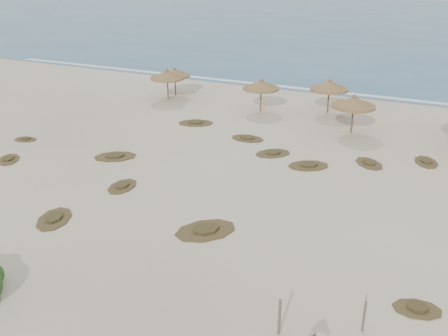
% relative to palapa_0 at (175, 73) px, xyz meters
% --- Properties ---
extents(ground, '(160.00, 160.00, 0.00)m').
position_rel_palapa_0_xyz_m(ground, '(12.07, -19.49, -1.87)').
color(ground, beige).
rests_on(ground, ground).
extents(ocean, '(200.00, 100.00, 0.01)m').
position_rel_palapa_0_xyz_m(ocean, '(12.07, 55.51, -1.87)').
color(ocean, '#29597D').
rests_on(ocean, ground).
extents(foam_line, '(70.00, 0.60, 0.01)m').
position_rel_palapa_0_xyz_m(foam_line, '(12.07, 6.51, -1.87)').
color(foam_line, silver).
rests_on(foam_line, ground).
extents(palapa_0, '(3.38, 3.38, 2.41)m').
position_rel_palapa_0_xyz_m(palapa_0, '(0.00, 0.00, 0.00)').
color(palapa_0, brown).
rests_on(palapa_0, ground).
extents(palapa_1, '(3.19, 3.19, 2.58)m').
position_rel_palapa_0_xyz_m(palapa_1, '(0.10, -1.39, 0.13)').
color(palapa_1, brown).
rests_on(palapa_1, ground).
extents(palapa_2, '(3.12, 3.12, 2.55)m').
position_rel_palapa_0_xyz_m(palapa_2, '(8.11, -1.28, 0.11)').
color(palapa_2, brown).
rests_on(palapa_2, ground).
extents(palapa_3, '(3.31, 3.31, 2.67)m').
position_rel_palapa_0_xyz_m(palapa_3, '(15.34, -3.43, 0.20)').
color(palapa_3, brown).
rests_on(palapa_3, ground).
extents(palapa_4, '(3.46, 3.46, 2.65)m').
position_rel_palapa_0_xyz_m(palapa_4, '(12.82, 0.33, 0.18)').
color(palapa_4, brown).
rests_on(palapa_4, ground).
extents(fence_post_near, '(0.11, 0.11, 1.30)m').
position_rel_palapa_0_xyz_m(fence_post_near, '(17.18, -23.56, -1.22)').
color(fence_post_near, '#6E6152').
rests_on(fence_post_near, ground).
extents(fence_post_far, '(0.09, 0.09, 1.14)m').
position_rel_palapa_0_xyz_m(fence_post_far, '(19.55, -22.34, -1.30)').
color(fence_post_far, '#6E6152').
rests_on(fence_post_far, ground).
extents(scrub_0, '(2.04, 2.18, 0.16)m').
position_rel_palapa_0_xyz_m(scrub_0, '(-1.64, -16.50, -1.82)').
color(scrub_0, brown).
rests_on(scrub_0, ground).
extents(scrub_1, '(2.92, 2.69, 0.16)m').
position_rel_palapa_0_xyz_m(scrub_1, '(3.67, -13.55, -1.82)').
color(scrub_1, brown).
rests_on(scrub_1, ground).
extents(scrub_2, '(1.36, 2.00, 0.16)m').
position_rel_palapa_0_xyz_m(scrub_2, '(6.44, -16.75, -1.82)').
color(scrub_2, brown).
rests_on(scrub_2, ground).
extents(scrub_3, '(2.77, 2.52, 0.16)m').
position_rel_palapa_0_xyz_m(scrub_3, '(14.34, -10.15, -1.82)').
color(scrub_3, brown).
rests_on(scrub_3, ground).
extents(scrub_6, '(2.88, 2.43, 0.16)m').
position_rel_palapa_0_xyz_m(scrub_6, '(5.05, -6.01, -1.82)').
color(scrub_6, brown).
rests_on(scrub_6, ground).
extents(scrub_7, '(2.28, 2.34, 0.16)m').
position_rel_palapa_0_xyz_m(scrub_7, '(17.38, -8.42, -1.82)').
color(scrub_7, brown).
rests_on(scrub_7, ground).
extents(scrub_8, '(1.64, 1.25, 0.16)m').
position_rel_palapa_0_xyz_m(scrub_8, '(-3.30, -13.53, -1.82)').
color(scrub_8, brown).
rests_on(scrub_8, ground).
extents(scrub_9, '(3.15, 3.21, 0.16)m').
position_rel_palapa_0_xyz_m(scrub_9, '(12.28, -18.90, -1.82)').
color(scrub_9, brown).
rests_on(scrub_9, ground).
extents(scrub_10, '(1.78, 2.22, 0.16)m').
position_rel_palapa_0_xyz_m(scrub_10, '(20.31, -6.84, -1.82)').
color(scrub_10, brown).
rests_on(scrub_10, ground).
extents(scrub_11, '(2.14, 2.58, 0.16)m').
position_rel_palapa_0_xyz_m(scrub_11, '(5.66, -20.84, -1.82)').
color(scrub_11, brown).
rests_on(scrub_11, ground).
extents(scrub_12, '(1.83, 1.40, 0.16)m').
position_rel_palapa_0_xyz_m(scrub_12, '(21.04, -20.55, -1.82)').
color(scrub_12, brown).
rests_on(scrub_12, ground).
extents(scrub_13, '(2.18, 1.45, 0.16)m').
position_rel_palapa_0_xyz_m(scrub_13, '(9.55, -7.45, -1.82)').
color(scrub_13, brown).
rests_on(scrub_13, ground).
extents(scrub_14, '(2.54, 2.50, 0.16)m').
position_rel_palapa_0_xyz_m(scrub_14, '(11.91, -9.22, -1.82)').
color(scrub_14, brown).
rests_on(scrub_14, ground).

